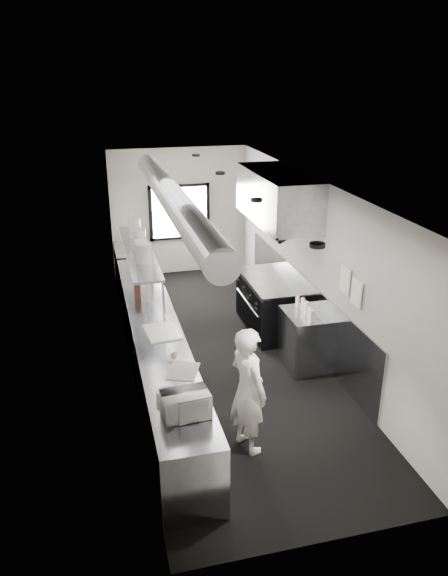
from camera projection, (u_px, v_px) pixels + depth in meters
floor at (223, 353)px, 9.01m from camera, size 3.00×8.00×0.01m
ceiling at (223, 184)px, 7.95m from camera, size 3.00×8.00×0.01m
wall_back at (179, 212)px, 12.07m from camera, size 3.00×0.02×2.80m
wall_front at (331, 426)px, 4.89m from camera, size 3.00×0.02×2.80m
wall_left at (126, 282)px, 8.14m from camera, size 0.02×8.00×2.80m
wall_right at (313, 266)px, 8.82m from camera, size 0.02×8.00×2.80m
wall_cladding at (302, 306)px, 9.40m from camera, size 0.03×5.50×1.10m
hvac_duct at (172, 197)px, 8.25m from camera, size 0.40×6.40×0.40m
service_window at (180, 212)px, 12.04m from camera, size 1.36×0.05×1.25m
exhaust_hood at (277, 197)px, 8.98m from camera, size 0.81×2.20×0.88m
prep_counter at (156, 351)px, 8.13m from camera, size 0.70×6.00×0.90m
pass_shelf at (139, 252)px, 9.06m from camera, size 0.45×3.00×0.68m
range at (270, 304)px, 9.69m from camera, size 0.88×1.60×0.94m
bottle_station at (306, 340)px, 8.47m from camera, size 0.65×0.80×0.90m
far_work_table at (133, 269)px, 11.45m from camera, size 0.70×1.20×0.90m
notice_sheet_a at (345, 280)px, 7.66m from camera, size 0.02×0.28×0.38m
notice_sheet_b at (356, 293)px, 7.36m from camera, size 0.02×0.28×0.38m
line_cook at (248, 390)px, 6.49m from camera, size 0.57×0.69×1.62m
microwave at (186, 404)px, 5.82m from camera, size 0.49×0.39×0.28m
deli_tub_a at (163, 395)px, 6.13m from camera, size 0.16×0.16×0.11m
deli_tub_b at (165, 393)px, 6.19m from camera, size 0.19×0.19×0.10m
newspaper at (183, 371)px, 6.72m from camera, size 0.49×0.54×0.01m
small_plate at (174, 358)px, 7.01m from camera, size 0.22×0.22×0.02m
pastry at (174, 355)px, 6.99m from camera, size 0.08×0.08×0.08m
cutting_board at (162, 332)px, 7.70m from camera, size 0.51×0.65×0.02m
knife_block at (138, 289)px, 8.88m from camera, size 0.14×0.24×0.25m
plate_stack_a at (144, 253)px, 8.42m from camera, size 0.33×0.33×0.30m
plate_stack_b at (142, 249)px, 8.63m from camera, size 0.27×0.27×0.28m
plate_stack_c at (139, 239)px, 9.03m from camera, size 0.26×0.26×0.33m
plate_stack_d at (134, 228)px, 9.67m from camera, size 0.26×0.26×0.34m
squeeze_bottle_a at (311, 316)px, 7.98m from camera, size 0.09×0.09×0.20m
squeeze_bottle_b at (309, 313)px, 8.11m from camera, size 0.07×0.07×0.18m
squeeze_bottle_c at (306, 308)px, 8.26m from camera, size 0.08×0.08×0.20m
squeeze_bottle_d at (303, 304)px, 8.41m from camera, size 0.08×0.08×0.18m
squeeze_bottle_e at (297, 301)px, 8.51m from camera, size 0.08×0.08×0.19m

